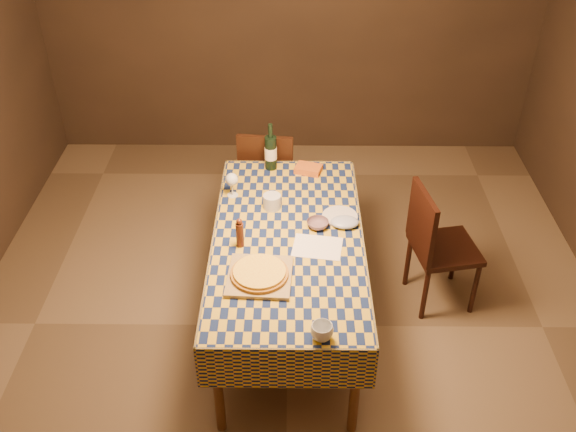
% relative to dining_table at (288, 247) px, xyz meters
% --- Properties ---
extents(room, '(5.00, 5.10, 2.70)m').
position_rel_dining_table_xyz_m(room, '(0.00, 0.00, 0.66)').
color(room, brown).
rests_on(room, ground).
extents(dining_table, '(0.94, 1.84, 0.77)m').
position_rel_dining_table_xyz_m(dining_table, '(0.00, 0.00, 0.00)').
color(dining_table, brown).
rests_on(dining_table, ground).
extents(cutting_board, '(0.39, 0.39, 0.02)m').
position_rel_dining_table_xyz_m(cutting_board, '(-0.16, -0.38, 0.09)').
color(cutting_board, '#997E48').
rests_on(cutting_board, dining_table).
extents(pizza, '(0.39, 0.39, 0.03)m').
position_rel_dining_table_xyz_m(pizza, '(-0.16, -0.38, 0.12)').
color(pizza, '#A3681B').
rests_on(pizza, cutting_board).
extents(pepper_mill, '(0.06, 0.06, 0.20)m').
position_rel_dining_table_xyz_m(pepper_mill, '(-0.29, -0.08, 0.17)').
color(pepper_mill, '#4F2112').
rests_on(pepper_mill, dining_table).
extents(bowl, '(0.17, 0.17, 0.04)m').
position_rel_dining_table_xyz_m(bowl, '(0.19, 0.11, 0.10)').
color(bowl, '#664D56').
rests_on(bowl, dining_table).
extents(wine_glass, '(0.09, 0.09, 0.17)m').
position_rel_dining_table_xyz_m(wine_glass, '(-0.38, 0.46, 0.20)').
color(wine_glass, silver).
rests_on(wine_glass, dining_table).
extents(wine_bottle, '(0.11, 0.11, 0.35)m').
position_rel_dining_table_xyz_m(wine_bottle, '(-0.13, 0.82, 0.21)').
color(wine_bottle, black).
rests_on(wine_bottle, dining_table).
extents(deli_tub, '(0.12, 0.12, 0.10)m').
position_rel_dining_table_xyz_m(deli_tub, '(-0.11, 0.32, 0.12)').
color(deli_tub, silver).
rests_on(deli_tub, dining_table).
extents(takeout_container, '(0.21, 0.18, 0.05)m').
position_rel_dining_table_xyz_m(takeout_container, '(0.14, 0.77, 0.10)').
color(takeout_container, '#C75E1A').
rests_on(takeout_container, dining_table).
extents(white_plate, '(0.25, 0.25, 0.01)m').
position_rel_dining_table_xyz_m(white_plate, '(0.33, 0.22, 0.08)').
color(white_plate, silver).
rests_on(white_plate, dining_table).
extents(tumbler, '(0.13, 0.13, 0.09)m').
position_rel_dining_table_xyz_m(tumbler, '(0.18, -0.84, 0.12)').
color(tumbler, silver).
rests_on(tumbler, dining_table).
extents(flour_patch, '(0.33, 0.27, 0.00)m').
position_rel_dining_table_xyz_m(flour_patch, '(0.18, -0.09, 0.08)').
color(flour_patch, white).
rests_on(flour_patch, dining_table).
extents(flour_bag, '(0.20, 0.16, 0.05)m').
position_rel_dining_table_xyz_m(flour_bag, '(0.36, 0.13, 0.10)').
color(flour_bag, '#9CAAC8').
rests_on(flour_bag, dining_table).
extents(chair_far, '(0.46, 0.47, 0.93)m').
position_rel_dining_table_xyz_m(chair_far, '(-0.17, 1.12, -0.17)').
color(chair_far, black).
rests_on(chair_far, ground).
extents(chair_right, '(0.50, 0.49, 0.93)m').
position_rel_dining_table_xyz_m(chair_right, '(1.00, 0.28, -0.17)').
color(chair_right, black).
rests_on(chair_right, ground).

